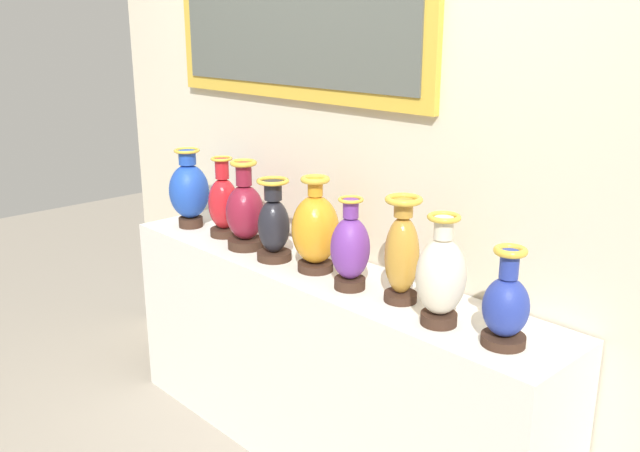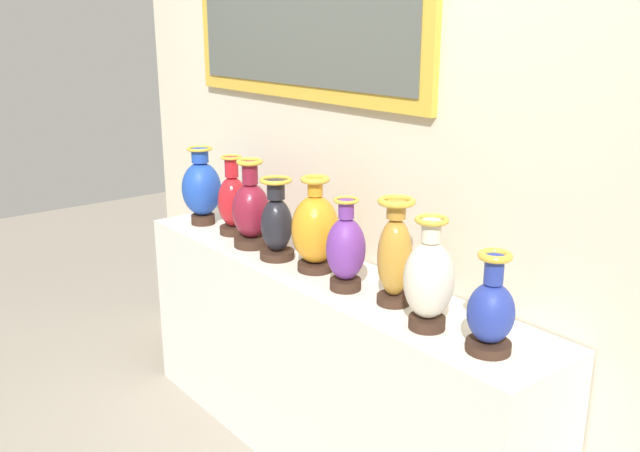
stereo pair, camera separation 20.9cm
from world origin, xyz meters
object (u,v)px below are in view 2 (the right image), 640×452
object	(u,v)px
vase_cobalt	(491,312)
vase_ochre	(395,255)
vase_burgundy	(251,211)
vase_onyx	(277,224)
vase_sapphire	(202,188)
vase_amber	(315,229)
vase_ivory	(429,280)
vase_crimson	(233,202)
vase_violet	(346,250)

from	to	relation	value
vase_cobalt	vase_ochre	bearing A→B (deg)	175.53
vase_burgundy	vase_onyx	world-z (taller)	vase_burgundy
vase_sapphire	vase_cobalt	bearing A→B (deg)	-0.21
vase_cobalt	vase_amber	bearing A→B (deg)	178.11
vase_burgundy	vase_ochre	bearing A→B (deg)	2.20
vase_onyx	vase_ivory	distance (m)	0.85
vase_sapphire	vase_crimson	world-z (taller)	vase_sapphire
vase_crimson	vase_ivory	bearing A→B (deg)	-2.73
vase_violet	vase_cobalt	bearing A→B (deg)	0.82
vase_amber	vase_ivory	xyz separation A→B (m)	(0.64, -0.05, -0.00)
vase_crimson	vase_onyx	size ratio (longest dim) A/B	1.07
vase_cobalt	vase_sapphire	bearing A→B (deg)	179.79
vase_onyx	vase_amber	xyz separation A→B (m)	(0.21, 0.04, 0.02)
vase_violet	vase_ochre	size ratio (longest dim) A/B	0.91
vase_violet	vase_sapphire	bearing A→B (deg)	179.18
vase_sapphire	vase_ivory	world-z (taller)	vase_sapphire
vase_onyx	vase_crimson	bearing A→B (deg)	173.94
vase_sapphire	vase_amber	size ratio (longest dim) A/B	0.99
vase_onyx	vase_ivory	xyz separation A→B (m)	(0.85, -0.02, 0.02)
vase_amber	vase_ochre	world-z (taller)	same
vase_crimson	vase_amber	xyz separation A→B (m)	(0.62, -0.01, 0.02)
vase_ochre	vase_burgundy	bearing A→B (deg)	-177.80
vase_onyx	vase_burgundy	bearing A→B (deg)	177.68
vase_sapphire	vase_ivory	distance (m)	1.49
vase_ochre	vase_onyx	bearing A→B (deg)	-176.39
vase_burgundy	vase_violet	size ratio (longest dim) A/B	1.12
vase_sapphire	vase_cobalt	size ratio (longest dim) A/B	1.20
vase_ochre	vase_ivory	bearing A→B (deg)	-15.27
vase_onyx	vase_cobalt	bearing A→B (deg)	0.35
vase_ivory	vase_cobalt	bearing A→B (deg)	5.94
vase_crimson	vase_violet	world-z (taller)	vase_crimson
vase_ivory	vase_ochre	bearing A→B (deg)	164.73
vase_burgundy	vase_cobalt	distance (m)	1.28
vase_amber	vase_ivory	world-z (taller)	vase_amber
vase_crimson	vase_violet	size ratio (longest dim) A/B	1.06
vase_sapphire	vase_burgundy	distance (m)	0.44
vase_onyx	vase_violet	bearing A→B (deg)	-0.34
vase_crimson	vase_cobalt	size ratio (longest dim) A/B	1.17
vase_ochre	vase_ivory	xyz separation A→B (m)	(0.21, -0.06, -0.01)
vase_sapphire	vase_onyx	size ratio (longest dim) A/B	1.10
vase_burgundy	vase_ochre	xyz separation A→B (m)	(0.84, 0.03, 0.02)
vase_sapphire	vase_ochre	size ratio (longest dim) A/B	0.99
vase_crimson	vase_cobalt	bearing A→B (deg)	-1.42
vase_ochre	vase_cobalt	xyz separation A→B (m)	(0.43, -0.03, -0.05)
vase_amber	vase_violet	distance (m)	0.23
vase_crimson	vase_burgundy	world-z (taller)	vase_burgundy
vase_crimson	vase_amber	world-z (taller)	vase_amber
vase_sapphire	vase_violet	world-z (taller)	vase_sapphire
vase_onyx	vase_violet	size ratio (longest dim) A/B	0.99
vase_burgundy	vase_ochre	size ratio (longest dim) A/B	1.01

